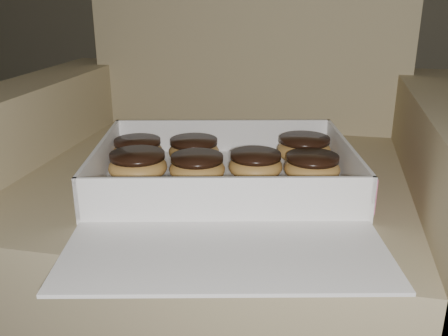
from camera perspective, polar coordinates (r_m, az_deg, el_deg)
armchair at (r=1.03m, az=0.21°, el=-5.51°), size 0.91×0.77×0.95m
bakery_box at (r=0.82m, az=0.28°, el=-2.00°), size 0.52×0.58×0.07m
donut_a at (r=0.84m, az=-3.07°, el=0.04°), size 0.09×0.09×0.05m
donut_b at (r=0.94m, az=-9.81°, el=2.02°), size 0.09×0.09×0.05m
donut_c at (r=0.85m, az=3.62°, el=0.37°), size 0.09×0.09×0.05m
donut_d at (r=0.85m, az=10.04°, el=0.07°), size 0.09×0.09×0.05m
donut_e at (r=0.93m, az=-3.45°, el=2.05°), size 0.09×0.09×0.05m
donut_f at (r=0.94m, az=9.14°, el=2.18°), size 0.10×0.10×0.05m
donut_g at (r=0.86m, az=-9.81°, el=0.27°), size 0.10×0.10×0.05m
crumb_a at (r=0.80m, az=13.44°, el=-3.22°), size 0.01×0.01×0.00m
crumb_b at (r=0.83m, az=-4.03°, el=-1.98°), size 0.01×0.01×0.00m
crumb_c at (r=0.77m, az=-11.55°, el=-4.13°), size 0.01×0.01×0.00m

